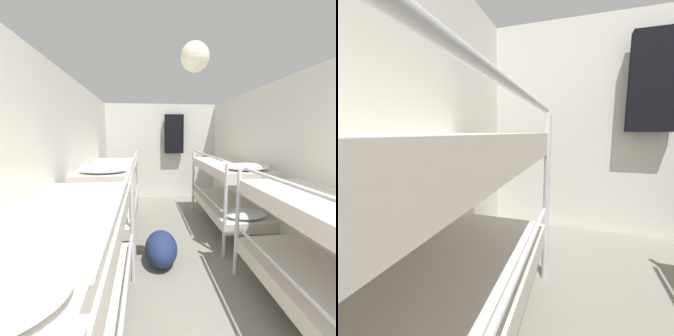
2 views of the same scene
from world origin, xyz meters
The scene contains 9 objects.
wall_left centered at (-1.32, 2.80, 1.12)m, with size 0.06×5.72×2.24m.
wall_right centered at (1.32, 2.80, 1.12)m, with size 0.06×5.72×2.24m.
wall_back centered at (0.00, 5.63, 1.12)m, with size 2.71×0.06×2.24m.
bunk_stack_left_near centered at (-0.92, 1.42, 0.69)m, with size 0.75×1.87×1.24m.
bunk_stack_left_far centered at (-0.92, 3.61, 0.69)m, with size 0.75×1.87×1.24m.
bunk_stack_right_far centered at (0.92, 3.61, 0.69)m, with size 0.75×1.87×1.24m.
duffel_bag centered at (-0.24, 2.69, 0.19)m, with size 0.39×0.58×0.39m.
hanging_coat centered at (0.28, 5.48, 1.54)m, with size 0.44×0.12×0.90m.
ceiling_light centered at (0.00, 2.10, 2.18)m, with size 0.24×0.24×0.24m.
Camera 1 is at (-0.43, 0.19, 1.57)m, focal length 24.00 mm.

